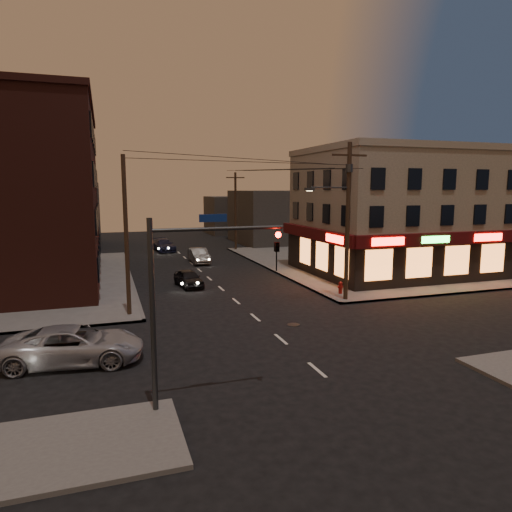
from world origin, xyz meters
name	(u,v)px	position (x,y,z in m)	size (l,w,h in m)	color
ground	(281,339)	(0.00, 0.00, 0.00)	(120.00, 120.00, 0.00)	black
sidewalk_ne	(379,261)	(18.00, 19.00, 0.07)	(24.00, 28.00, 0.15)	#514F4C
pizza_building	(397,211)	(15.93, 13.43, 5.35)	(15.85, 12.85, 10.50)	tan
brick_apartment	(12,197)	(-14.50, 19.00, 6.65)	(12.00, 20.00, 13.00)	#421A15
bg_building_ne_a	(275,217)	(14.00, 38.00, 3.50)	(10.00, 12.00, 7.00)	#3F3D3A
bg_building_nw	(62,215)	(-13.00, 42.00, 4.00)	(9.00, 10.00, 8.00)	#3F3D3A
bg_building_ne_b	(233,215)	(12.00, 52.00, 3.00)	(8.00, 8.00, 6.00)	#3F3D3A
utility_pole_main	(346,213)	(6.68, 5.80, 5.76)	(4.20, 0.44, 10.00)	#382619
utility_pole_far	(236,211)	(6.80, 32.00, 4.65)	(0.26, 0.26, 9.00)	#382619
utility_pole_west	(126,236)	(-6.80, 6.50, 4.65)	(0.24, 0.24, 9.00)	#382619
traffic_signal	(185,287)	(-5.57, -5.60, 4.16)	(4.49, 0.32, 6.47)	#333538
suv_cross	(74,345)	(-9.37, -0.11, 0.79)	(2.61, 5.67, 1.58)	#9FA0A7
sedan_near	(189,278)	(-2.16, 13.38, 0.64)	(1.51, 3.75, 1.28)	black
sedan_mid	(199,256)	(0.75, 24.04, 0.73)	(1.55, 4.44, 1.46)	#62605C
sedan_far	(164,245)	(-1.48, 33.82, 0.71)	(1.99, 4.90, 1.42)	#191B33
fire_hydrant	(340,287)	(7.21, 7.24, 0.61)	(0.37, 0.37, 0.84)	maroon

